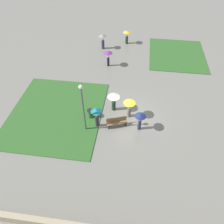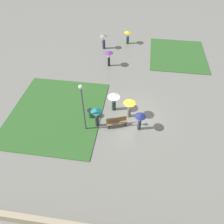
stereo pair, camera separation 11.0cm
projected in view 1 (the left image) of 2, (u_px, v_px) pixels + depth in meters
name	position (u px, v px, depth m)	size (l,w,h in m)	color
ground_plane	(132.00, 117.00, 19.90)	(90.00, 90.00, 0.00)	slate
lawn_patch_near	(57.00, 112.00, 20.26)	(8.36, 9.65, 0.06)	#2D5B26
lawn_patch_far	(177.00, 54.00, 27.80)	(6.87, 8.09, 0.06)	#2D5B26
park_bench	(117.00, 122.00, 18.81)	(1.82, 1.03, 0.90)	brown
lamp_post	(83.00, 103.00, 16.72)	(0.32, 0.32, 4.74)	#474C51
trash_bin	(91.00, 114.00, 19.60)	(0.58, 0.58, 0.83)	#335638
crowd_person_navy	(140.00, 118.00, 17.96)	(0.95, 0.95, 1.76)	#282D47
crowd_person_teal	(97.00, 114.00, 18.12)	(0.96, 0.96, 1.99)	#2D2333
crowd_person_white	(114.00, 99.00, 19.68)	(1.12, 1.12, 1.81)	#1E3328
crowd_person_yellow	(129.00, 105.00, 19.00)	(1.05, 1.05, 1.89)	slate
lone_walker_far_path	(108.00, 55.00, 25.02)	(1.01, 1.01, 1.87)	black
lone_walker_mid_plaza	(127.00, 35.00, 29.15)	(1.02, 1.02, 1.76)	#1E3328
lone_walker_near_lawn	(103.00, 39.00, 28.10)	(0.98, 0.98, 1.93)	#282D47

